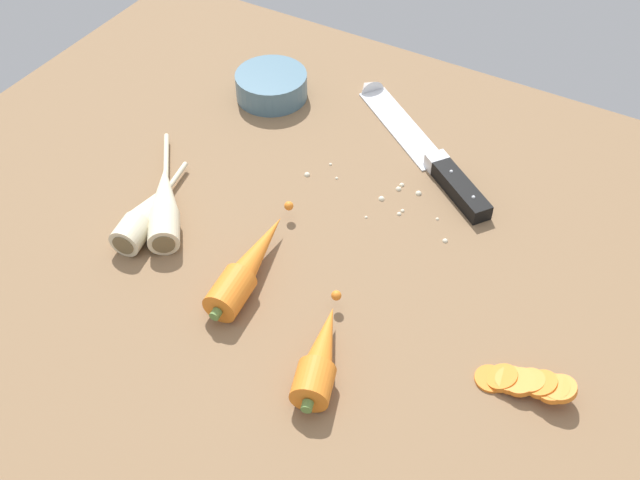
# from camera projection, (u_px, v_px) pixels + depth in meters

# --- Properties ---
(ground_plane) EXTENTS (1.20, 0.90, 0.04)m
(ground_plane) POSITION_uv_depth(u_px,v_px,m) (328.00, 249.00, 0.99)
(ground_plane) COLOR brown
(chefs_knife) EXTENTS (0.30, 0.23, 0.04)m
(chefs_knife) POSITION_uv_depth(u_px,v_px,m) (416.00, 140.00, 1.10)
(chefs_knife) COLOR silver
(chefs_knife) RESTS_ON ground_plane
(whole_carrot) EXTENTS (0.06, 0.20, 0.04)m
(whole_carrot) POSITION_uv_depth(u_px,v_px,m) (249.00, 265.00, 0.91)
(whole_carrot) COLOR orange
(whole_carrot) RESTS_ON ground_plane
(whole_carrot_second) EXTENTS (0.08, 0.16, 0.04)m
(whole_carrot_second) POSITION_uv_depth(u_px,v_px,m) (320.00, 356.00, 0.82)
(whole_carrot_second) COLOR orange
(whole_carrot_second) RESTS_ON ground_plane
(parsnip_front) EXTENTS (0.06, 0.18, 0.04)m
(parsnip_front) POSITION_uv_depth(u_px,v_px,m) (145.00, 215.00, 0.97)
(parsnip_front) COLOR beige
(parsnip_front) RESTS_ON ground_plane
(parsnip_mid_left) EXTENTS (0.16, 0.20, 0.04)m
(parsnip_mid_left) POSITION_uv_depth(u_px,v_px,m) (164.00, 203.00, 0.99)
(parsnip_mid_left) COLOR beige
(parsnip_mid_left) RESTS_ON ground_plane
(carrot_slice_stack) EXTENTS (0.10, 0.05, 0.03)m
(carrot_slice_stack) POSITION_uv_depth(u_px,v_px,m) (526.00, 383.00, 0.81)
(carrot_slice_stack) COLOR orange
(carrot_slice_stack) RESTS_ON ground_plane
(prep_bowl) EXTENTS (0.11, 0.11, 0.04)m
(prep_bowl) POSITION_uv_depth(u_px,v_px,m) (271.00, 85.00, 1.17)
(prep_bowl) COLOR slate
(prep_bowl) RESTS_ON ground_plane
(mince_crumbs) EXTENTS (0.22, 0.09, 0.01)m
(mince_crumbs) POSITION_uv_depth(u_px,v_px,m) (386.00, 194.00, 1.02)
(mince_crumbs) COLOR beige
(mince_crumbs) RESTS_ON ground_plane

